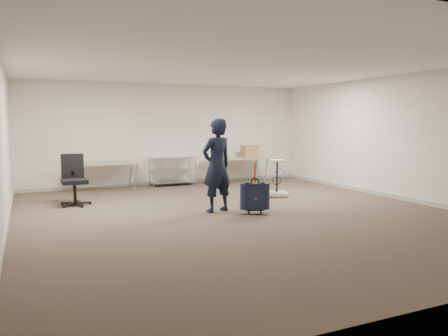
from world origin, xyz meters
name	(u,v)px	position (x,y,z in m)	size (l,w,h in m)	color
ground	(240,214)	(0.00, 0.00, 0.00)	(9.00, 9.00, 0.00)	#4C3C2E
room_shell	(212,200)	(0.00, 1.38, 0.05)	(8.00, 9.00, 9.00)	silver
folding_table_left	(103,165)	(-1.90, 3.95, 0.68)	(1.80, 0.75, 0.73)	tan
folding_table_right	(238,159)	(1.90, 3.95, 0.68)	(1.80, 0.75, 0.73)	tan
wire_shelf	(173,170)	(0.00, 4.20, 0.44)	(1.22, 0.47, 0.80)	silver
person	(217,165)	(-0.29, 0.43, 0.91)	(0.66, 0.43, 1.82)	black
suitcase	(255,196)	(0.27, -0.08, 0.34)	(0.41, 0.32, 1.00)	black
office_chair	(75,190)	(-2.77, 2.26, 0.33)	(0.65, 0.65, 1.08)	black
equipment_cart	(277,187)	(1.72, 1.48, 0.23)	(0.61, 0.61, 0.87)	beige
cardboard_box	(250,151)	(2.31, 4.02, 0.90)	(0.45, 0.34, 0.34)	#A0704A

